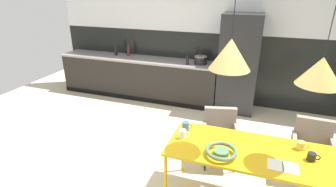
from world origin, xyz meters
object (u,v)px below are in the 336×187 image
Objects in this scene: bottle_vinegar_dark at (116,50)px; pendant_lamp_over_table_far at (321,71)px; fruit_bowl at (221,151)px; mug_tall_blue at (186,126)px; cooking_pot at (201,60)px; refrigerator_column at (239,64)px; mug_wide_latte at (312,157)px; open_book at (283,166)px; armchair_facing_counter at (220,130)px; armchair_near_window at (312,143)px; dining_table at (259,155)px; mug_glass_clear at (183,134)px; pendant_lamp_over_table_near at (230,54)px; bottle_oil_tall at (187,60)px; bottle_wine_green at (129,51)px; mug_short_terracotta at (301,146)px.

pendant_lamp_over_table_far is at bearing -36.20° from bottle_vinegar_dark.
fruit_bowl is 2.56× the size of mug_tall_blue.
pendant_lamp_over_table_far is at bearing -57.92° from cooking_pot.
refrigerator_column is 2.77m from bottle_vinegar_dark.
cooking_pot is at bearing 124.03° from mug_wide_latte.
refrigerator_column is 2.84m from pendant_lamp_over_table_far.
open_book is 1.09× the size of cooking_pot.
armchair_facing_counter is 2.37× the size of fruit_bowl.
cooking_pot reaches higher than armchair_near_window.
dining_table is 5.85× the size of fruit_bowl.
cooking_pot is (-0.73, 1.84, 0.48)m from armchair_facing_counter.
refrigerator_column is 2.64m from mug_glass_clear.
armchair_near_window is at bearing -57.00° from refrigerator_column.
mug_tall_blue is at bearing 153.64° from pendant_lamp_over_table_near.
mug_wide_latte is at bearing 80.69° from armchair_near_window.
mug_tall_blue is 1.56m from pendant_lamp_over_table_far.
pendant_lamp_over_table_far is (1.88, -2.47, 0.69)m from bottle_oil_tall.
pendant_lamp_over_table_far is (1.26, -0.20, 0.89)m from mug_tall_blue.
mug_wide_latte is 3.11m from cooking_pot.
armchair_near_window is at bearing 51.02° from dining_table.
open_book is at bearing -57.19° from bottle_oil_tall.
mug_tall_blue is 0.10× the size of pendant_lamp_over_table_far.
bottle_wine_green is 3.84m from pendant_lamp_over_table_near.
pendant_lamp_over_table_far reaches higher than armchair_facing_counter.
fruit_bowl is 0.26× the size of pendant_lamp_over_table_near.
armchair_near_window is at bearing 67.84° from mug_short_terracotta.
bottle_wine_green is at bearing 137.57° from open_book.
pendant_lamp_over_table_far is at bearing -9.06° from mug_tall_blue.
refrigerator_column is 2.80m from fruit_bowl.
cooking_pot is (-1.66, 2.40, 0.19)m from mug_short_terracotta.
pendant_lamp_over_table_near is (0.46, -0.04, 0.99)m from mug_glass_clear.
open_book is at bearing 114.30° from armchair_facing_counter.
mug_wide_latte is at bearing -55.97° from cooking_pot.
pendant_lamp_over_table_far reaches higher than refrigerator_column.
fruit_bowl is 2.67× the size of mug_wide_latte.
armchair_facing_counter is 0.73m from mug_tall_blue.
refrigerator_column is at bearing 7.58° from bottle_oil_tall.
bottle_vinegar_dark is at bearing 135.19° from fruit_bowl.
refrigerator_column is at bearing 92.06° from fruit_bowl.
pendant_lamp_over_table_far is at bearing -1.56° from dining_table.
bottle_oil_tall is at bearing -172.42° from refrigerator_column.
armchair_facing_counter is at bearing 57.74° from mug_tall_blue.
bottle_vinegar_dark is at bearing 178.44° from cooking_pot.
mug_short_terracotta is (0.89, -2.40, -0.17)m from refrigerator_column.
open_book is 1.16m from mug_tall_blue.
mug_glass_clear is (-0.33, -0.76, 0.30)m from armchair_facing_counter.
mug_glass_clear is (-0.37, -2.60, -0.16)m from refrigerator_column.
mug_short_terracotta is 0.09× the size of pendant_lamp_over_table_far.
bottle_oil_tall is at bearing -34.45° from armchair_near_window.
bottle_oil_tall is at bearing 130.01° from mug_short_terracotta.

